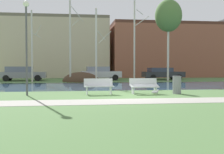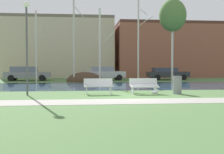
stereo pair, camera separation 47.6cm
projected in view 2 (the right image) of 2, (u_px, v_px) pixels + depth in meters
ground_plane at (108, 84)px, 23.93m from camera, size 120.00×120.00×0.00m
paved_path_strip at (131, 101)px, 12.07m from camera, size 60.00×1.84×0.01m
river_band at (111, 86)px, 21.72m from camera, size 80.00×8.64×0.01m
soil_mound at (85, 82)px, 27.74m from camera, size 3.73×3.00×1.93m
bench_left at (99, 86)px, 15.08m from camera, size 1.63×0.65×0.87m
bench_right at (144, 85)px, 15.33m from camera, size 1.63×0.65×0.87m
trash_bin at (177, 85)px, 15.36m from camera, size 0.50×0.50×1.00m
seagull at (155, 92)px, 15.00m from camera, size 0.48×0.18×0.27m
streetlamp at (27, 32)px, 14.58m from camera, size 0.32×0.32×4.98m
birch_far_left at (36, 46)px, 26.67m from camera, size 1.04×1.84×6.93m
birch_left at (74, 34)px, 26.58m from camera, size 1.37×2.13×9.10m
birch_center_left at (100, 45)px, 26.79m from camera, size 1.57×2.39×7.17m
birch_center at (139, 35)px, 28.05m from camera, size 1.58×2.37×9.25m
birch_center_right at (173, 16)px, 27.90m from camera, size 2.74×2.74×8.61m
parked_van_nearest_grey at (27, 73)px, 29.40m from camera, size 4.82×2.29×1.51m
parked_sedan_second_silver at (104, 73)px, 30.38m from camera, size 4.44×2.19×1.50m
parked_hatch_third_dark at (167, 73)px, 31.10m from camera, size 4.65×2.29×1.38m
building_beige_block at (61, 48)px, 39.26m from camera, size 14.68×7.85×8.25m
building_brick_low at (170, 50)px, 39.63m from camera, size 15.56×6.68×7.63m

